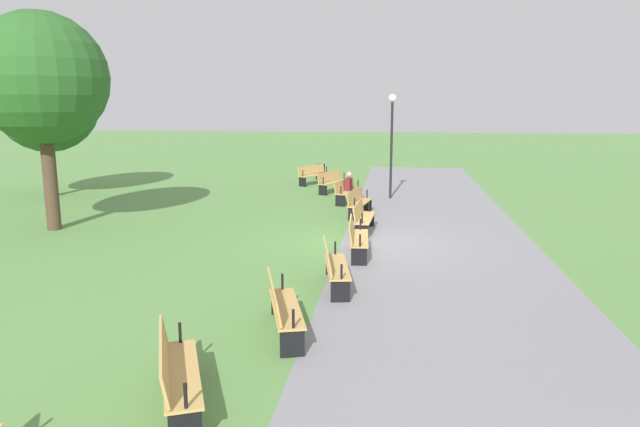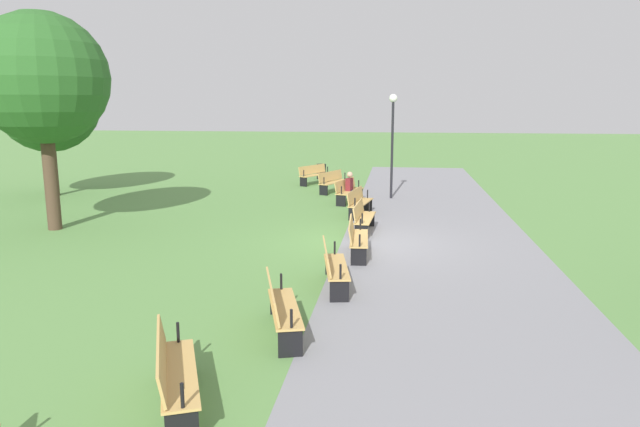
{
  "view_description": "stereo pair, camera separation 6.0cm",
  "coord_description": "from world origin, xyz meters",
  "px_view_note": "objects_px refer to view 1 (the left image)",
  "views": [
    {
      "loc": [
        15.44,
        0.82,
        3.81
      ],
      "look_at": [
        0.0,
        -1.21,
        0.8
      ],
      "focal_mm": 32.34,
      "sensor_mm": 36.0,
      "label": 1
    },
    {
      "loc": [
        15.43,
        0.88,
        3.81
      ],
      "look_at": [
        0.0,
        -1.21,
        0.8
      ],
      "focal_mm": 32.34,
      "sensor_mm": 36.0,
      "label": 2
    }
  ],
  "objects_px": {
    "lamp_post": "(392,127)",
    "person_seated": "(351,186)",
    "bench_4": "(363,217)",
    "tree_1": "(41,79)",
    "tree_0": "(46,101)",
    "bench_6": "(334,265)",
    "bench_7": "(282,306)",
    "bench_2": "(348,190)",
    "bench_5": "(357,237)",
    "trash_bin": "(320,172)",
    "bench_0": "(313,174)",
    "bench_3": "(358,202)",
    "bench_8": "(176,371)",
    "bench_1": "(332,181)"
  },
  "relations": [
    {
      "from": "bench_5",
      "to": "bench_8",
      "type": "relative_size",
      "value": 1.0
    },
    {
      "from": "bench_0",
      "to": "bench_6",
      "type": "distance_m",
      "value": 15.51
    },
    {
      "from": "tree_0",
      "to": "trash_bin",
      "type": "bearing_deg",
      "value": 123.15
    },
    {
      "from": "bench_6",
      "to": "lamp_post",
      "type": "xyz_separation_m",
      "value": [
        -11.65,
        1.04,
        2.38
      ]
    },
    {
      "from": "bench_2",
      "to": "lamp_post",
      "type": "xyz_separation_m",
      "value": [
        -1.22,
        1.63,
        2.38
      ]
    },
    {
      "from": "bench_3",
      "to": "bench_4",
      "type": "xyz_separation_m",
      "value": [
        2.62,
        0.3,
        0.0
      ]
    },
    {
      "from": "bench_1",
      "to": "bench_8",
      "type": "relative_size",
      "value": 1.0
    },
    {
      "from": "lamp_post",
      "to": "person_seated",
      "type": "bearing_deg",
      "value": -49.58
    },
    {
      "from": "bench_5",
      "to": "trash_bin",
      "type": "relative_size",
      "value": 2.63
    },
    {
      "from": "bench_6",
      "to": "trash_bin",
      "type": "relative_size",
      "value": 2.66
    },
    {
      "from": "bench_5",
      "to": "bench_4",
      "type": "bearing_deg",
      "value": 176.75
    },
    {
      "from": "person_seated",
      "to": "lamp_post",
      "type": "xyz_separation_m",
      "value": [
        -1.28,
        1.5,
        2.23
      ]
    },
    {
      "from": "bench_2",
      "to": "bench_7",
      "type": "relative_size",
      "value": 1.0
    },
    {
      "from": "bench_4",
      "to": "tree_1",
      "type": "relative_size",
      "value": 0.31
    },
    {
      "from": "bench_0",
      "to": "person_seated",
      "type": "relative_size",
      "value": 1.62
    },
    {
      "from": "bench_2",
      "to": "tree_0",
      "type": "height_order",
      "value": "tree_0"
    },
    {
      "from": "trash_bin",
      "to": "bench_8",
      "type": "bearing_deg",
      "value": 2.76
    },
    {
      "from": "bench_5",
      "to": "tree_1",
      "type": "relative_size",
      "value": 0.31
    },
    {
      "from": "bench_6",
      "to": "bench_8",
      "type": "relative_size",
      "value": 1.01
    },
    {
      "from": "tree_1",
      "to": "bench_5",
      "type": "bearing_deg",
      "value": 78.93
    },
    {
      "from": "tree_1",
      "to": "lamp_post",
      "type": "height_order",
      "value": "tree_1"
    },
    {
      "from": "bench_7",
      "to": "bench_8",
      "type": "height_order",
      "value": "same"
    },
    {
      "from": "trash_bin",
      "to": "lamp_post",
      "type": "bearing_deg",
      "value": 32.94
    },
    {
      "from": "bench_4",
      "to": "bench_7",
      "type": "relative_size",
      "value": 0.99
    },
    {
      "from": "bench_3",
      "to": "bench_4",
      "type": "distance_m",
      "value": 2.63
    },
    {
      "from": "lamp_post",
      "to": "trash_bin",
      "type": "distance_m",
      "value": 7.03
    },
    {
      "from": "bench_0",
      "to": "bench_3",
      "type": "height_order",
      "value": "same"
    },
    {
      "from": "bench_2",
      "to": "bench_8",
      "type": "xyz_separation_m",
      "value": [
        15.48,
        -0.87,
        0.0
      ]
    },
    {
      "from": "bench_5",
      "to": "person_seated",
      "type": "distance_m",
      "value": 7.8
    },
    {
      "from": "bench_7",
      "to": "lamp_post",
      "type": "relative_size",
      "value": 0.49
    },
    {
      "from": "bench_4",
      "to": "bench_0",
      "type": "bearing_deg",
      "value": -160.58
    },
    {
      "from": "bench_5",
      "to": "bench_2",
      "type": "bearing_deg",
      "value": -176.79
    },
    {
      "from": "bench_0",
      "to": "bench_6",
      "type": "xyz_separation_m",
      "value": [
        15.28,
        2.61,
        0.0
      ]
    },
    {
      "from": "bench_3",
      "to": "person_seated",
      "type": "height_order",
      "value": "person_seated"
    },
    {
      "from": "bench_2",
      "to": "tree_0",
      "type": "xyz_separation_m",
      "value": [
        -0.04,
        -12.2,
        3.36
      ]
    },
    {
      "from": "bench_5",
      "to": "lamp_post",
      "type": "distance_m",
      "value": 9.37
    },
    {
      "from": "bench_6",
      "to": "person_seated",
      "type": "distance_m",
      "value": 10.39
    },
    {
      "from": "bench_0",
      "to": "lamp_post",
      "type": "xyz_separation_m",
      "value": [
        3.63,
        3.66,
        2.38
      ]
    },
    {
      "from": "bench_3",
      "to": "tree_1",
      "type": "relative_size",
      "value": 0.32
    },
    {
      "from": "tree_0",
      "to": "bench_6",
      "type": "bearing_deg",
      "value": 50.69
    },
    {
      "from": "bench_4",
      "to": "bench_8",
      "type": "relative_size",
      "value": 1.0
    },
    {
      "from": "tree_1",
      "to": "bench_1",
      "type": "bearing_deg",
      "value": 138.17
    },
    {
      "from": "bench_1",
      "to": "bench_3",
      "type": "xyz_separation_m",
      "value": [
        5.05,
        1.46,
        0.0
      ]
    },
    {
      "from": "bench_5",
      "to": "lamp_post",
      "type": "height_order",
      "value": "lamp_post"
    },
    {
      "from": "bench_7",
      "to": "bench_2",
      "type": "bearing_deg",
      "value": 163.74
    },
    {
      "from": "bench_2",
      "to": "bench_6",
      "type": "bearing_deg",
      "value": 19.49
    },
    {
      "from": "bench_4",
      "to": "lamp_post",
      "type": "xyz_separation_m",
      "value": [
        -6.4,
        0.75,
        2.38
      ]
    },
    {
      "from": "person_seated",
      "to": "tree_0",
      "type": "relative_size",
      "value": 0.2
    },
    {
      "from": "bench_1",
      "to": "bench_7",
      "type": "xyz_separation_m",
      "value": [
        15.48,
        0.87,
        0.0
      ]
    },
    {
      "from": "bench_6",
      "to": "bench_7",
      "type": "bearing_deg",
      "value": -22.69
    }
  ]
}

